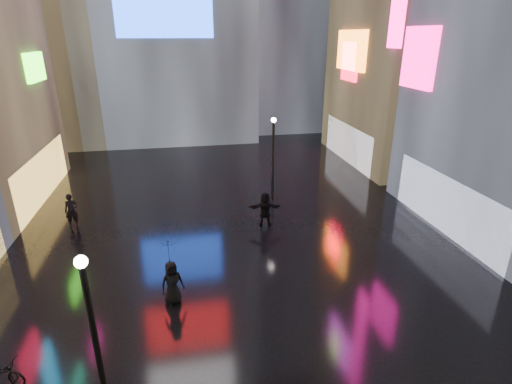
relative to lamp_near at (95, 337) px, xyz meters
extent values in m
plane|color=black|center=(4.66, 11.57, -2.94)|extent=(140.00, 140.00, 0.00)
cube|color=#FFC659|center=(-6.44, 17.57, -1.44)|extent=(0.20, 10.00, 3.00)
cube|color=#47FA1B|center=(-6.19, 19.39, 4.97)|extent=(0.25, 3.00, 1.71)
cube|color=white|center=(15.76, 8.57, -1.44)|extent=(0.20, 9.00, 3.00)
cube|color=#FF0C80|center=(15.51, 12.69, 5.64)|extent=(0.25, 2.99, 3.26)
cube|color=white|center=(15.76, 21.57, -1.44)|extent=(0.20, 9.00, 3.00)
cube|color=orange|center=(15.51, 21.89, 5.71)|extent=(0.25, 4.92, 2.91)
cube|color=#FF0C2B|center=(15.51, 22.00, 4.90)|extent=(0.25, 2.63, 2.87)
cube|color=#194CFF|center=(1.66, 28.47, 9.06)|extent=(8.00, 0.20, 5.00)
cylinder|color=black|center=(0.00, 0.00, -0.44)|extent=(0.16, 0.16, 5.00)
sphere|color=white|center=(0.00, 0.00, 2.11)|extent=(0.30, 0.30, 0.30)
cylinder|color=black|center=(7.84, 14.68, -0.44)|extent=(0.16, 0.16, 5.00)
sphere|color=white|center=(7.84, 14.68, 2.11)|extent=(0.30, 0.30, 0.30)
imported|color=black|center=(1.66, 5.03, -2.04)|extent=(1.03, 0.84, 1.80)
imported|color=black|center=(6.59, 11.02, -1.99)|extent=(1.83, 0.82, 1.91)
imported|color=black|center=(-3.71, 12.80, -2.00)|extent=(0.74, 0.53, 1.88)
imported|color=black|center=(1.66, 5.03, -0.66)|extent=(1.37, 1.36, 0.96)
camera|label=1|loc=(2.41, -8.30, 6.83)|focal=28.00mm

